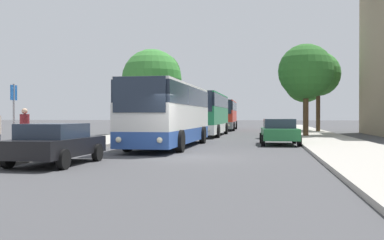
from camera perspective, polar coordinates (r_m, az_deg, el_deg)
ground_plane at (r=17.53m, az=-0.94°, el=-4.78°), size 300.00×300.00×0.00m
sidewalk_left at (r=20.00m, az=-21.13°, el=-3.95°), size 4.00×120.00×0.15m
sidewalk_right at (r=17.68m, az=22.07°, el=-4.53°), size 4.00×120.00×0.15m
bus_front at (r=23.38m, az=-2.83°, el=0.79°), size 2.83×11.20×3.23m
bus_middle at (r=36.68m, az=1.84°, el=0.82°), size 2.90×11.67×3.39m
bus_rear at (r=51.33m, az=4.07°, el=0.69°), size 2.97×10.99×3.30m
parked_car_left_curb at (r=15.59m, az=-16.98°, el=-2.80°), size 2.13×4.23×1.37m
parked_car_right_near at (r=25.67m, az=11.02°, el=-1.41°), size 2.24×4.29×1.45m
bus_stop_sign at (r=19.14m, az=-21.69°, el=1.16°), size 0.08×0.45×2.74m
pedestrian_walking_back at (r=18.54m, az=-20.48°, el=-1.29°), size 0.36×0.36×1.77m
tree_left_near at (r=39.83m, az=-5.12°, el=5.19°), size 5.26×5.26×7.35m
tree_left_far at (r=48.03m, az=-4.05°, el=5.89°), size 4.33×4.33×8.16m
tree_right_near at (r=45.27m, az=15.73°, el=5.63°), size 4.30×4.30×7.69m
tree_right_mid at (r=34.59m, az=14.26°, el=5.96°), size 4.09×4.09×6.83m
tree_right_far at (r=48.68m, az=14.15°, el=4.68°), size 4.28×4.28×7.17m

